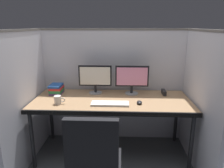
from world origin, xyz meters
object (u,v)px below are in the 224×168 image
desk (112,103)px  keyboard_main (110,104)px  computer_mouse (139,102)px  book_stack (57,89)px  coffee_mug (58,100)px  monitor_right (132,78)px  red_stapler (164,92)px  monitor_left (95,77)px

desk → keyboard_main: keyboard_main is taller
computer_mouse → book_stack: bearing=162.3°
desk → coffee_mug: 0.64m
monitor_right → computer_mouse: (0.07, -0.37, -0.20)m
monitor_right → red_stapler: monitor_right is taller
monitor_left → desk: bearing=-47.2°
desk → monitor_right: 0.44m
keyboard_main → coffee_mug: size_ratio=3.41×
desk → computer_mouse: size_ratio=19.79×
monitor_right → coffee_mug: 0.97m
red_stapler → keyboard_main: bearing=-149.5°
monitor_left → monitor_right: 0.48m
computer_mouse → book_stack: (-1.06, 0.34, 0.04)m
red_stapler → monitor_left: bearing=179.3°
keyboard_main → book_stack: book_stack is taller
computer_mouse → book_stack: book_stack is taller
monitor_right → red_stapler: size_ratio=2.87×
monitor_left → book_stack: monitor_left is taller
keyboard_main → monitor_right: bearing=57.1°
desk → monitor_right: (0.25, 0.24, 0.27)m
monitor_left → monitor_right: size_ratio=1.00×
monitor_right → keyboard_main: 0.53m
keyboard_main → red_stapler: size_ratio=2.87×
desk → book_stack: size_ratio=8.81×
computer_mouse → monitor_right: bearing=101.3°
keyboard_main → red_stapler: bearing=30.5°
monitor_right → book_stack: (-0.99, -0.03, -0.15)m
keyboard_main → red_stapler: (0.68, 0.40, 0.02)m
monitor_left → computer_mouse: 0.70m
desk → computer_mouse: (0.32, -0.13, 0.07)m
book_stack → desk: bearing=-15.8°
monitor_right → coffee_mug: size_ratio=3.41×
desk → coffee_mug: size_ratio=15.08×
coffee_mug → monitor_left: bearing=47.3°
keyboard_main → book_stack: bearing=152.6°
monitor_right → keyboard_main: monitor_right is taller
monitor_left → keyboard_main: bearing=-62.5°
keyboard_main → desk: bearing=85.6°
desk → book_stack: book_stack is taller
monitor_left → coffee_mug: size_ratio=3.41×
coffee_mug → computer_mouse: bearing=2.3°
red_stapler → book_stack: size_ratio=0.70×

